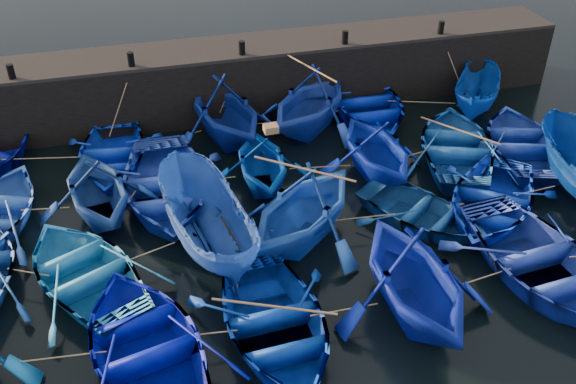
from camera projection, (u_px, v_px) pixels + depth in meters
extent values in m
plane|color=black|center=(319.00, 277.00, 17.46)|extent=(120.00, 120.00, 0.00)
cube|color=black|center=(239.00, 79.00, 25.10)|extent=(26.00, 2.50, 2.50)
cube|color=black|center=(237.00, 47.00, 24.35)|extent=(26.00, 2.50, 0.12)
cylinder|color=black|center=(11.00, 72.00, 21.72)|extent=(0.24, 0.24, 0.50)
cylinder|color=black|center=(131.00, 59.00, 22.59)|extent=(0.24, 0.24, 0.50)
cylinder|color=black|center=(242.00, 48.00, 23.46)|extent=(0.24, 0.24, 0.50)
cylinder|color=black|center=(345.00, 37.00, 24.33)|extent=(0.24, 0.24, 0.50)
cylinder|color=black|center=(441.00, 27.00, 25.20)|extent=(0.24, 0.24, 0.50)
imported|color=#092DC7|center=(111.00, 155.00, 21.82)|extent=(4.05, 5.22, 1.00)
imported|color=navy|center=(225.00, 110.00, 22.88)|extent=(5.13, 5.62, 2.52)
imported|color=#1837A5|center=(310.00, 100.00, 23.51)|extent=(6.31, 6.30, 2.52)
imported|color=#0018A5|center=(366.00, 103.00, 24.84)|extent=(4.25, 5.79, 1.17)
imported|color=#073EA0|center=(477.00, 94.00, 24.93)|extent=(3.86, 4.43, 1.67)
imported|color=navy|center=(97.00, 187.00, 19.08)|extent=(4.32, 4.80, 2.23)
imported|color=blue|center=(165.00, 185.00, 20.10)|extent=(4.32, 5.90, 1.20)
imported|color=#003DA3|center=(262.00, 161.00, 20.53)|extent=(3.63, 4.11, 2.02)
imported|color=#0722A7|center=(377.00, 147.00, 21.03)|extent=(3.93, 4.47, 2.22)
imported|color=#134C90|center=(457.00, 145.00, 22.22)|extent=(5.56, 6.40, 1.11)
imported|color=navy|center=(522.00, 142.00, 22.48)|extent=(5.04, 5.94, 1.05)
imported|color=blue|center=(85.00, 271.00, 16.91)|extent=(5.32, 6.02, 1.03)
imported|color=#204B9E|center=(206.00, 224.00, 17.76)|extent=(2.88, 5.53, 2.04)
imported|color=blue|center=(303.00, 206.00, 18.07)|extent=(6.18, 6.10, 2.46)
imported|color=navy|center=(423.00, 212.00, 19.19)|extent=(4.82, 5.11, 0.86)
imported|color=#0A2FBC|center=(491.00, 200.00, 19.56)|extent=(6.07, 6.17, 1.05)
imported|color=#010AA4|center=(146.00, 344.00, 14.78)|extent=(4.81, 5.97, 1.10)
imported|color=#052F90|center=(274.00, 324.00, 15.32)|extent=(3.91, 5.31, 1.07)
imported|color=#0B1FA1|center=(414.00, 276.00, 15.65)|extent=(4.17, 4.81, 2.50)
imported|color=#1D369F|center=(541.00, 262.00, 17.10)|extent=(4.47, 5.93, 1.17)
cube|color=#956941|center=(271.00, 129.00, 19.95)|extent=(0.44, 0.37, 0.23)
cylinder|color=tan|center=(42.00, 158.00, 21.52)|extent=(2.67, 0.59, 0.04)
cylinder|color=tan|center=(170.00, 140.00, 22.54)|extent=(2.32, 0.79, 0.04)
cylinder|color=tan|center=(268.00, 123.00, 23.60)|extent=(1.36, 0.11, 0.04)
cylinder|color=tan|center=(338.00, 111.00, 24.39)|extent=(0.67, 0.55, 0.04)
cylinder|color=tan|center=(421.00, 102.00, 24.97)|extent=(2.48, 0.92, 0.04)
cylinder|color=tan|center=(45.00, 209.00, 19.14)|extent=(1.40, 0.27, 0.04)
cylinder|color=tan|center=(133.00, 194.00, 19.76)|extent=(0.22, 0.39, 0.04)
cylinder|color=tan|center=(215.00, 179.00, 20.46)|extent=(1.35, 0.07, 0.04)
cylinder|color=tan|center=(320.00, 167.00, 21.07)|extent=(2.00, 0.37, 0.04)
cylinder|color=tan|center=(417.00, 153.00, 21.79)|extent=(1.34, 0.28, 0.04)
cylinder|color=tan|center=(490.00, 143.00, 22.35)|extent=(0.57, 0.37, 0.04)
cylinder|color=tan|center=(28.00, 272.00, 16.81)|extent=(1.09, 0.62, 0.04)
cylinder|color=tan|center=(148.00, 253.00, 17.46)|extent=(1.55, 0.55, 0.04)
cylinder|color=tan|center=(256.00, 231.00, 18.24)|extent=(0.96, 0.24, 0.04)
cylinder|color=tan|center=(364.00, 217.00, 18.79)|extent=(1.90, 0.21, 0.04)
cylinder|color=tan|center=(457.00, 204.00, 19.33)|extent=(0.41, 0.11, 0.04)
cylinder|color=tan|center=(536.00, 191.00, 19.94)|extent=(1.41, 0.15, 0.04)
cylinder|color=tan|center=(47.00, 359.00, 14.41)|extent=(2.59, 0.32, 0.04)
cylinder|color=tan|center=(211.00, 333.00, 15.04)|extent=(1.21, 0.19, 0.04)
cylinder|color=tan|center=(344.00, 310.00, 15.68)|extent=(1.74, 0.08, 0.04)
cylinder|color=tan|center=(478.00, 279.00, 16.58)|extent=(2.08, 0.32, 0.04)
cylinder|color=tan|center=(121.00, 102.00, 22.70)|extent=(1.19, 1.10, 2.09)
cylinder|color=tan|center=(231.00, 84.00, 23.88)|extent=(1.07, 0.34, 2.09)
cylinder|color=tan|center=(323.00, 74.00, 24.63)|extent=(1.91, 0.41, 2.09)
cylinder|color=tan|center=(351.00, 68.00, 25.11)|extent=(0.62, 0.20, 2.08)
cylinder|color=tan|center=(452.00, 62.00, 25.65)|extent=(0.89, 0.78, 2.09)
cylinder|color=#99724C|center=(311.00, 68.00, 22.78)|extent=(1.08, 2.84, 0.06)
cylinder|color=#99724C|center=(460.00, 130.00, 21.89)|extent=(1.77, 2.49, 0.06)
cylinder|color=#99724C|center=(304.00, 169.00, 17.36)|extent=(2.34, 1.97, 0.06)
cylinder|color=#99724C|center=(274.00, 307.00, 15.00)|extent=(2.74, 1.32, 0.06)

